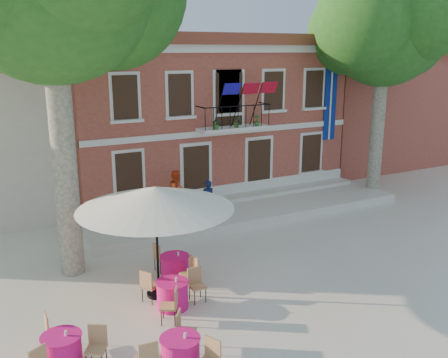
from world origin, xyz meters
TOP-DOWN VIEW (x-y plane):
  - ground at (0.00, 0.00)m, footprint 90.00×90.00m
  - main_building at (2.00, 9.99)m, footprint 13.50×9.59m
  - neighbor_east at (14.00, 11.00)m, footprint 9.40×9.40m
  - terrace at (2.00, 4.40)m, footprint 14.00×3.40m
  - plane_tree_east at (8.93, 4.06)m, footprint 5.32×5.32m
  - patio_umbrella at (-3.97, -0.79)m, footprint 4.32×4.32m
  - pedestrian_navy at (-0.13, 3.80)m, footprint 0.58×0.40m
  - pedestrian_orange at (-0.98, 4.88)m, footprint 1.12×1.06m
  - cafe_table_0 at (-7.03, -2.95)m, footprint 1.87×1.64m
  - cafe_table_1 at (-3.90, -1.67)m, footprint 1.63×1.87m
  - cafe_table_2 at (-4.78, -4.25)m, footprint 1.69×1.87m
  - cafe_table_3 at (-3.17, -0.09)m, footprint 0.90×1.96m

SIDE VIEW (x-z plane):
  - ground at x=0.00m, z-range 0.00..0.00m
  - terrace at x=2.00m, z-range 0.00..0.30m
  - cafe_table_3 at x=-3.17m, z-range -0.05..0.90m
  - cafe_table_0 at x=-7.03m, z-range -0.05..0.90m
  - cafe_table_1 at x=-3.90m, z-range -0.05..0.90m
  - cafe_table_2 at x=-4.78m, z-range -0.05..0.90m
  - pedestrian_navy at x=-0.13m, z-range 0.30..1.85m
  - pedestrian_orange at x=-0.98m, z-range 0.30..2.13m
  - patio_umbrella at x=-3.97m, z-range 1.28..4.49m
  - neighbor_east at x=14.00m, z-range 0.02..6.42m
  - main_building at x=2.00m, z-range 0.03..7.53m
  - plane_tree_east at x=8.93m, z-range 2.49..12.94m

